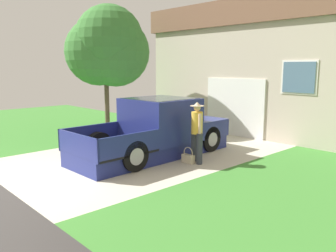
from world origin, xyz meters
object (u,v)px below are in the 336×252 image
object	(u,v)px
pickup_truck	(160,130)
front_yard_tree	(108,48)
handbag	(188,158)
person_with_hat	(197,130)
house_with_garage	(284,68)
wheeled_trash_bin	(155,114)

from	to	relation	value
pickup_truck	front_yard_tree	xyz separation A→B (m)	(-4.56, 1.24, 2.64)
handbag	pickup_truck	bearing A→B (deg)	176.31
person_with_hat	handbag	bearing A→B (deg)	79.02
person_with_hat	front_yard_tree	xyz separation A→B (m)	(-5.94, 1.12, 2.48)
house_with_garage	front_yard_tree	distance (m)	7.56
handbag	wheeled_trash_bin	xyz separation A→B (m)	(-5.03, 3.16, 0.45)
handbag	wheeled_trash_bin	distance (m)	5.96
handbag	house_with_garage	bearing A→B (deg)	100.02
pickup_truck	front_yard_tree	size ratio (longest dim) A/B	0.99
house_with_garage	wheeled_trash_bin	size ratio (longest dim) A/B	9.20
house_with_garage	front_yard_tree	xyz separation A→B (m)	(-4.52, -6.01, 0.79)
pickup_truck	house_with_garage	xyz separation A→B (m)	(-0.04, 7.24, 1.84)
person_with_hat	wheeled_trash_bin	size ratio (longest dim) A/B	1.55
pickup_truck	house_with_garage	size ratio (longest dim) A/B	0.50
house_with_garage	wheeled_trash_bin	xyz separation A→B (m)	(-3.74, -4.16, -2.01)
person_with_hat	front_yard_tree	world-z (taller)	front_yard_tree
front_yard_tree	wheeled_trash_bin	distance (m)	3.44
house_with_garage	person_with_hat	bearing A→B (deg)	-78.70
pickup_truck	person_with_hat	distance (m)	1.40
person_with_hat	handbag	world-z (taller)	person_with_hat
house_with_garage	front_yard_tree	size ratio (longest dim) A/B	1.97
pickup_truck	house_with_garage	distance (m)	7.48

